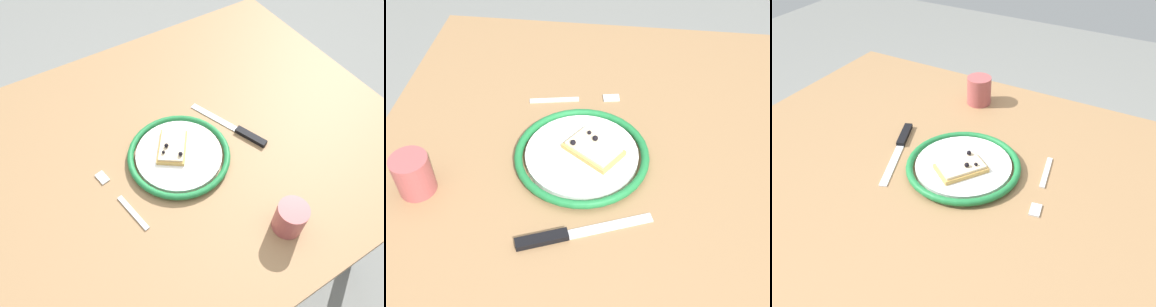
# 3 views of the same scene
# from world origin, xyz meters

# --- Properties ---
(dining_table) EXTENTS (1.13, 0.94, 0.71)m
(dining_table) POSITION_xyz_m (0.00, 0.00, 0.64)
(dining_table) COLOR #936D47
(dining_table) RESTS_ON ground_plane
(plate) EXTENTS (0.26, 0.26, 0.02)m
(plate) POSITION_xyz_m (-0.05, -0.04, 0.72)
(plate) COLOR white
(plate) RESTS_ON dining_table
(pizza_slice_near) EXTENTS (0.12, 0.13, 0.03)m
(pizza_slice_near) POSITION_xyz_m (-0.06, -0.01, 0.74)
(pizza_slice_near) COLOR tan
(pizza_slice_near) RESTS_ON plate
(knife) EXTENTS (0.10, 0.23, 0.01)m
(knife) POSITION_xyz_m (0.13, -0.05, 0.72)
(knife) COLOR silver
(knife) RESTS_ON dining_table
(fork) EXTENTS (0.05, 0.20, 0.00)m
(fork) POSITION_xyz_m (-0.23, -0.07, 0.71)
(fork) COLOR #BEBEBE
(fork) RESTS_ON dining_table
(cup) EXTENTS (0.07, 0.07, 0.08)m
(cup) POSITION_xyz_m (0.06, -0.33, 0.75)
(cup) COLOR #A54C4C
(cup) RESTS_ON dining_table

